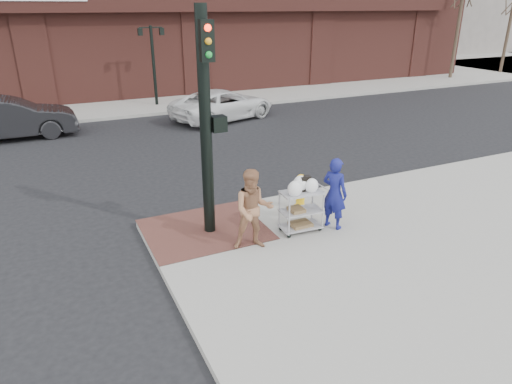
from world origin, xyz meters
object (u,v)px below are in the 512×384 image
lamp_post (153,57)px  minivan_white (223,105)px  pedestrian_tan (253,210)px  fire_hydrant (301,191)px  traffic_signal_pole (207,119)px  woman_blue (334,193)px  utility_cart (301,207)px  sedan_dark (9,118)px

lamp_post → minivan_white: bearing=-62.5°
lamp_post → pedestrian_tan: lamp_post is taller
fire_hydrant → minivan_white: bearing=79.0°
lamp_post → traffic_signal_pole: traffic_signal_pole is taller
woman_blue → minivan_white: size_ratio=0.34×
lamp_post → utility_cart: lamp_post is taller
pedestrian_tan → fire_hydrant: 2.43m
lamp_post → woman_blue: size_ratio=2.30×
pedestrian_tan → fire_hydrant: pedestrian_tan is taller
lamp_post → utility_cart: (-0.57, -16.13, -1.86)m
minivan_white → sedan_dark: bearing=68.6°
woman_blue → fire_hydrant: (-0.16, 1.26, -0.38)m
woman_blue → minivan_white: woman_blue is taller
minivan_white → fire_hydrant: size_ratio=5.43×
woman_blue → sedan_dark: bearing=4.1°
lamp_post → pedestrian_tan: bearing=-96.6°
pedestrian_tan → utility_cart: 1.39m
pedestrian_tan → sedan_dark: 13.67m
sedan_dark → fire_hydrant: (7.00, -11.37, -0.21)m
utility_cart → sedan_dark: bearing=117.0°
traffic_signal_pole → woman_blue: bearing=-21.1°
woman_blue → fire_hydrant: woman_blue is taller
utility_cart → traffic_signal_pole: bearing=154.8°
pedestrian_tan → minivan_white: size_ratio=0.35×
woman_blue → sedan_dark: 14.51m
minivan_white → fire_hydrant: (-2.11, -10.82, -0.08)m
sedan_dark → fire_hydrant: bearing=-148.8°
pedestrian_tan → sedan_dark: bearing=128.1°
pedestrian_tan → fire_hydrant: bearing=50.8°
traffic_signal_pole → utility_cart: (1.91, -0.90, -2.07)m
fire_hydrant → traffic_signal_pole: bearing=-175.4°
woman_blue → pedestrian_tan: (-2.14, -0.09, 0.03)m
lamp_post → pedestrian_tan: size_ratio=2.22×
woman_blue → utility_cart: 0.86m
minivan_white → lamp_post: bearing=9.5°
sedan_dark → traffic_signal_pole: bearing=-159.4°
traffic_signal_pole → fire_hydrant: bearing=4.6°
minivan_white → fire_hydrant: bearing=151.0°
lamp_post → traffic_signal_pole: size_ratio=0.80×
pedestrian_tan → sedan_dark: (-5.02, 12.71, -0.21)m
fire_hydrant → lamp_post: bearing=90.3°
woman_blue → pedestrian_tan: pedestrian_tan is taller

